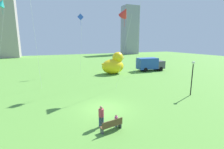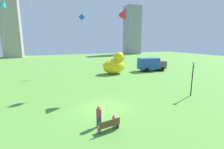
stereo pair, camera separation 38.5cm
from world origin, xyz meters
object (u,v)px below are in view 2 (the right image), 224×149
lamppost (193,72)px  box_truck (151,64)px  kite_red (124,13)px  person_child (114,120)px  kite_teal (4,4)px  park_bench (109,125)px  kite_blue (82,20)px  person_adult (99,115)px  giant_inflatable_duck (115,65)px

lamppost → box_truck: 17.29m
kite_red → person_child: bearing=-120.8°
lamppost → kite_teal: size_ratio=0.32×
park_bench → kite_teal: bearing=112.5°
lamppost → box_truck: lamppost is taller
person_child → kite_teal: 26.63m
park_bench → kite_blue: size_ratio=0.15×
person_child → person_adult: bearing=152.4°
kite_teal → giant_inflatable_duck: bearing=-7.3°
person_child → lamppost: lamppost is taller
lamppost → kite_red: kite_red is taller
kite_red → lamppost: bearing=-39.1°
box_truck → kite_teal: (-27.18, 2.37, 10.85)m
lamppost → kite_blue: 23.16m
person_child → giant_inflatable_duck: giant_inflatable_duck is taller
park_bench → person_adult: 1.12m
park_bench → lamppost: 12.83m
park_bench → giant_inflatable_duck: giant_inflatable_duck is taller
box_truck → kite_blue: kite_blue is taller
giant_inflatable_duck → kite_red: bearing=-107.7°
park_bench → box_truck: 26.78m
kite_blue → kite_red: 15.00m
giant_inflatable_duck → lamppost: bearing=-79.7°
park_bench → box_truck: box_truck is taller
giant_inflatable_duck → kite_teal: kite_teal is taller
person_adult → person_child: size_ratio=1.68×
giant_inflatable_duck → kite_teal: 21.23m
person_adult → kite_teal: bearing=112.3°
person_child → giant_inflatable_duck: 21.32m
person_adult → kite_red: (6.08, 7.99, 8.99)m
box_truck → kite_teal: bearing=175.0°
kite_blue → kite_teal: size_ratio=0.91×
kite_teal → person_child: bearing=-65.9°
kite_blue → kite_teal: kite_teal is taller
person_adult → kite_teal: 25.67m
person_adult → kite_red: size_ratio=0.16×
person_adult → park_bench: bearing=-62.5°
park_bench → kite_teal: (-9.21, 22.20, 11.82)m
giant_inflatable_duck → lamppost: giant_inflatable_duck is taller
giant_inflatable_duck → kite_blue: 11.10m
park_bench → person_child: bearing=35.4°
person_adult → giant_inflatable_duck: 21.26m
park_bench → person_child: (0.54, 0.38, 0.07)m
park_bench → kite_red: size_ratio=0.16×
box_truck → kite_teal: kite_teal is taller
kite_red → person_adult: bearing=-127.3°
park_bench → person_adult: person_adult is taller
person_child → box_truck: box_truck is taller
person_adult → lamppost: 12.98m
park_bench → lamppost: (12.07, 3.65, 2.39)m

